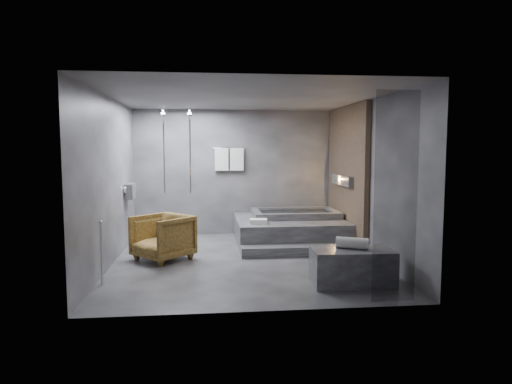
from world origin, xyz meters
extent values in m
plane|color=#303032|center=(0.00, 0.00, 0.00)|extent=(5.00, 5.00, 0.00)
cube|color=#505052|center=(0.00, 0.00, 2.80)|extent=(4.50, 5.00, 0.04)
cube|color=#3A3A40|center=(0.00, 2.50, 1.40)|extent=(4.50, 0.04, 2.80)
cube|color=#3A3A40|center=(0.00, -2.50, 1.40)|extent=(4.50, 0.04, 2.80)
cube|color=#3A3A40|center=(-2.25, 0.00, 1.40)|extent=(0.04, 5.00, 2.80)
cube|color=#3A3A40|center=(2.25, 0.00, 1.40)|extent=(0.04, 5.00, 2.80)
cube|color=#A17E5E|center=(2.19, 1.25, 1.40)|extent=(0.10, 2.40, 2.78)
cube|color=#FF9938|center=(2.11, 1.25, 1.30)|extent=(0.14, 1.20, 0.20)
cube|color=gray|center=(-2.16, 1.40, 1.10)|extent=(0.16, 0.42, 0.30)
imported|color=beige|center=(-2.15, 1.30, 1.05)|extent=(0.08, 0.08, 0.21)
imported|color=beige|center=(-2.15, 1.50, 1.03)|extent=(0.07, 0.07, 0.15)
cylinder|color=silver|center=(-1.00, 2.05, 1.90)|extent=(0.04, 0.04, 1.80)
cylinder|color=silver|center=(-1.55, 2.05, 1.90)|extent=(0.04, 0.04, 1.80)
cylinder|color=silver|center=(-0.15, 2.44, 1.95)|extent=(0.75, 0.02, 0.02)
cube|color=white|center=(-0.32, 2.42, 1.70)|extent=(0.30, 0.06, 0.50)
cube|color=white|center=(0.02, 2.42, 1.70)|extent=(0.30, 0.06, 0.50)
cylinder|color=silver|center=(-2.15, -1.20, 0.45)|extent=(0.04, 0.04, 0.90)
cube|color=black|center=(1.65, -2.45, 1.35)|extent=(0.55, 0.01, 2.60)
cube|color=#353538|center=(1.05, 1.45, 0.25)|extent=(2.20, 2.00, 0.50)
cube|color=#353538|center=(1.05, 0.27, 0.09)|extent=(2.20, 0.36, 0.18)
cube|color=#333335|center=(1.41, -1.56, 0.26)|extent=(1.17, 0.68, 0.51)
imported|color=#4A3212|center=(-1.43, 0.22, 0.40)|extent=(1.22, 1.22, 0.80)
cylinder|color=white|center=(1.42, -1.53, 0.60)|extent=(0.48, 0.34, 0.16)
cube|color=white|center=(0.33, 0.87, 0.54)|extent=(0.35, 0.27, 0.09)
camera|label=1|loc=(-0.64, -7.77, 1.96)|focal=32.00mm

